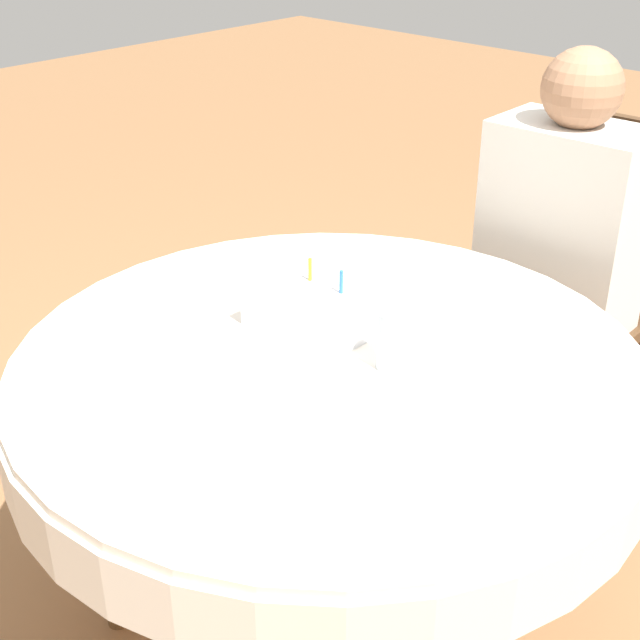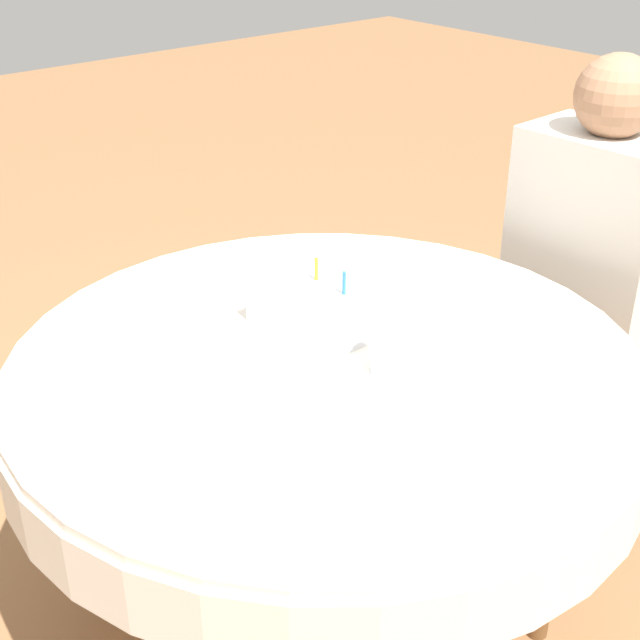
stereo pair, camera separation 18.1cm
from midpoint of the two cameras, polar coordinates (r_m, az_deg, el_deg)
The scene contains 6 objects.
ground_plane at distance 2.24m, azimuth -1.93°, elevation -18.61°, with size 12.00×12.00×0.00m, color #8C603D.
dining_table at distance 1.83m, azimuth -2.25°, elevation -4.64°, with size 1.30×1.30×0.73m.
chair at distance 2.56m, azimuth 13.66°, elevation 1.93°, with size 0.45×0.45×1.01m.
person at distance 2.40m, azimuth 12.98°, elevation 5.33°, with size 0.40×0.34×1.21m.
birthday_cake at distance 1.88m, azimuth -2.56°, elevation 0.87°, with size 0.25×0.25×0.14m.
drinking_glass at distance 1.72m, azimuth 1.96°, elevation -1.31°, with size 0.08×0.08×0.12m.
Camera 1 is at (1.05, -1.13, 1.63)m, focal length 50.00 mm.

